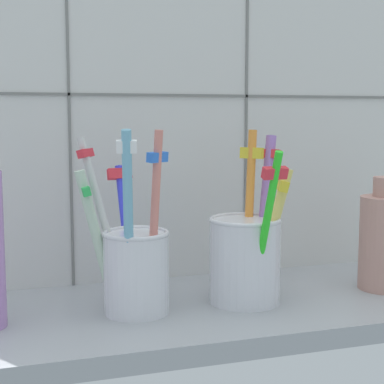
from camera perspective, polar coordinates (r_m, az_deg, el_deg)
counter_slab at (r=64.61cm, az=-0.22°, el=-11.33°), size 64.00×22.00×2.00cm
tile_wall_back at (r=72.81cm, az=-3.07°, el=7.96°), size 64.00×2.20×45.00cm
toothbrush_cup_left at (r=60.75cm, az=-5.48°, el=-6.62°), size 9.12×12.05×18.33cm
toothbrush_cup_right at (r=64.20cm, az=5.17°, el=-5.77°), size 8.63×10.75×18.02cm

